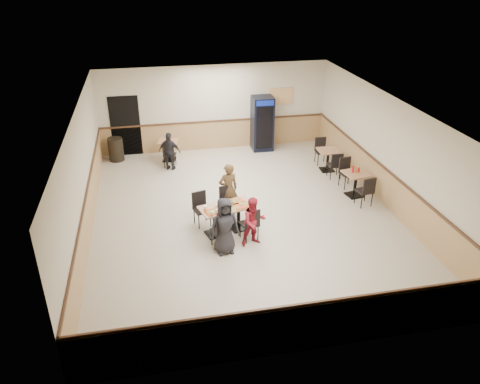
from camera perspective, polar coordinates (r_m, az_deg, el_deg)
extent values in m
plane|color=beige|center=(12.68, 0.49, -2.75)|extent=(10.00, 10.00, 0.00)
plane|color=silver|center=(11.50, 0.55, 10.36)|extent=(10.00, 10.00, 0.00)
plane|color=beige|center=(16.64, -3.12, 10.19)|extent=(8.00, 0.00, 8.00)
plane|color=beige|center=(7.84, 8.27, -10.93)|extent=(8.00, 0.00, 8.00)
plane|color=beige|center=(11.91, -18.67, 1.77)|extent=(0.00, 10.00, 10.00)
plane|color=beige|center=(13.37, 17.60, 4.68)|extent=(0.00, 10.00, 10.00)
cube|color=tan|center=(16.94, -3.02, 6.94)|extent=(7.98, 0.03, 1.00)
cube|color=tan|center=(13.75, 16.97, 0.82)|extent=(0.03, 9.98, 1.00)
cube|color=#472B19|center=(16.76, -3.06, 8.62)|extent=(7.98, 0.04, 0.06)
cube|color=black|center=(16.62, -13.79, 7.80)|extent=(1.00, 0.02, 2.10)
cube|color=orange|center=(17.03, 5.05, 11.57)|extent=(0.85, 0.02, 0.60)
cube|color=black|center=(11.83, -3.08, -5.08)|extent=(0.53, 0.53, 0.04)
cylinder|color=black|center=(11.65, -3.12, -3.64)|extent=(0.09, 0.09, 0.65)
cube|color=tan|center=(11.48, -3.16, -2.20)|extent=(0.82, 0.82, 0.04)
cube|color=black|center=(12.06, -0.16, -4.33)|extent=(0.53, 0.53, 0.04)
cylinder|color=black|center=(11.89, -0.16, -2.91)|extent=(0.09, 0.09, 0.65)
cube|color=tan|center=(11.73, -0.16, -1.49)|extent=(0.82, 0.82, 0.04)
imported|color=black|center=(10.80, -1.89, -4.17)|extent=(0.73, 0.52, 1.41)
imported|color=maroon|center=(11.13, 1.70, -3.62)|extent=(0.69, 0.58, 1.24)
imported|color=brown|center=(12.40, -1.44, 0.34)|extent=(0.59, 0.44, 1.46)
imported|color=black|center=(15.28, -8.56, 4.91)|extent=(0.80, 0.59, 1.26)
cube|color=#C0340C|center=(11.60, 0.15, -1.67)|extent=(0.50, 0.42, 0.02)
cube|color=#C0340C|center=(11.78, -0.62, -1.18)|extent=(0.50, 0.42, 0.02)
cube|color=#C0340C|center=(11.36, -3.16, -2.38)|extent=(0.50, 0.42, 0.02)
cylinder|color=silver|center=(11.42, -1.72, -2.21)|extent=(0.22, 0.22, 0.01)
cube|color=tan|center=(11.41, -1.72, -2.16)|extent=(0.25, 0.16, 0.02)
cylinder|color=silver|center=(11.81, -0.68, -1.14)|extent=(0.22, 0.22, 0.01)
cube|color=tan|center=(11.80, -0.68, -1.09)|extent=(0.28, 0.30, 0.02)
cylinder|color=silver|center=(11.68, 0.47, -1.49)|extent=(0.22, 0.22, 0.01)
cube|color=tan|center=(11.67, 0.47, -1.44)|extent=(0.27, 0.20, 0.02)
cylinder|color=silver|center=(11.34, -3.38, -2.45)|extent=(0.22, 0.22, 0.01)
cube|color=tan|center=(11.34, -3.38, -2.40)|extent=(0.30, 0.28, 0.02)
cylinder|color=silver|center=(11.47, -0.81, -2.05)|extent=(0.22, 0.22, 0.01)
cube|color=tan|center=(11.47, -0.81, -2.00)|extent=(0.29, 0.24, 0.02)
cylinder|color=white|center=(11.25, -2.40, -2.44)|extent=(0.08, 0.08, 0.10)
cylinder|color=white|center=(11.52, -2.83, -1.70)|extent=(0.08, 0.08, 0.10)
cylinder|color=white|center=(11.46, -4.24, -1.90)|extent=(0.08, 0.08, 0.10)
cylinder|color=white|center=(11.21, -3.35, -2.59)|extent=(0.08, 0.08, 0.10)
cylinder|color=white|center=(11.29, -2.82, -2.33)|extent=(0.08, 0.08, 0.10)
cylinder|color=#A1A8B3|center=(11.60, -1.14, -1.38)|extent=(0.07, 0.07, 0.12)
cylinder|color=#A1A8B3|center=(11.62, -1.54, -1.35)|extent=(0.07, 0.07, 0.12)
cylinder|color=#A1A8B3|center=(11.60, -0.94, -1.38)|extent=(0.07, 0.07, 0.12)
ellipsoid|color=silver|center=(11.56, -1.53, -1.56)|extent=(0.14, 0.14, 0.10)
cube|color=black|center=(14.06, 13.72, -0.35)|extent=(0.50, 0.50, 0.04)
cylinder|color=black|center=(13.91, 13.88, 0.94)|extent=(0.09, 0.09, 0.66)
cube|color=tan|center=(13.77, 14.03, 2.21)|extent=(0.78, 0.78, 0.04)
cube|color=black|center=(15.54, 10.53, 2.69)|extent=(0.44, 0.44, 0.04)
cylinder|color=black|center=(15.41, 10.63, 3.84)|extent=(0.08, 0.08, 0.64)
cube|color=tan|center=(15.29, 10.74, 4.98)|extent=(0.68, 0.68, 0.04)
cylinder|color=#B50C15|center=(13.72, 13.62, 2.71)|extent=(0.06, 0.06, 0.20)
cylinder|color=orange|center=(13.76, 13.96, 2.68)|extent=(0.06, 0.06, 0.17)
cylinder|color=#B50C15|center=(13.80, 14.29, 2.65)|extent=(0.05, 0.05, 0.14)
cube|color=black|center=(16.24, -8.60, 3.93)|extent=(0.51, 0.51, 0.04)
cylinder|color=black|center=(16.11, -8.68, 5.03)|extent=(0.08, 0.08, 0.63)
cube|color=tan|center=(16.00, -8.76, 6.12)|extent=(0.79, 0.79, 0.04)
cube|color=black|center=(16.74, 2.72, 8.36)|extent=(0.74, 0.72, 1.92)
cube|color=black|center=(16.42, 3.01, 7.79)|extent=(0.59, 0.03, 1.51)
cube|color=navy|center=(16.14, 3.09, 10.76)|extent=(0.61, 0.03, 0.18)
cylinder|color=black|center=(16.46, -14.89, 5.05)|extent=(0.50, 0.50, 0.79)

